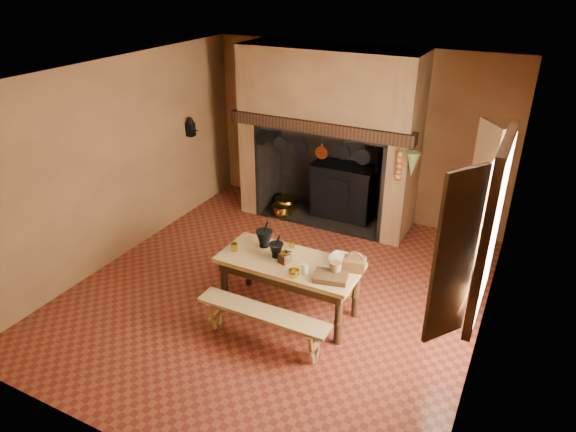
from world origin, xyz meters
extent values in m
plane|color=brown|center=(0.00, 0.00, 0.00)|extent=(5.50, 5.50, 0.00)
plane|color=silver|center=(0.00, 0.00, 2.80)|extent=(5.50, 5.50, 0.00)
cube|color=olive|center=(0.00, 2.75, 1.40)|extent=(5.00, 0.02, 2.80)
cube|color=olive|center=(-2.50, 0.00, 1.40)|extent=(0.02, 5.50, 2.80)
cube|color=olive|center=(2.50, 0.00, 1.40)|extent=(0.02, 5.50, 2.80)
cube|color=olive|center=(0.00, -2.75, 1.40)|extent=(5.00, 0.02, 2.80)
cube|color=olive|center=(-1.55, 2.30, 1.40)|extent=(0.30, 0.90, 2.80)
cube|color=olive|center=(0.95, 2.30, 1.40)|extent=(0.30, 0.90, 2.80)
cube|color=olive|center=(-0.30, 2.30, 2.20)|extent=(2.20, 0.90, 1.20)
cube|color=black|center=(-0.30, 1.90, 1.69)|extent=(2.95, 0.22, 0.18)
cube|color=black|center=(-0.30, 2.72, 0.80)|extent=(2.20, 0.06, 1.60)
cube|color=black|center=(-0.30, 2.30, 0.01)|extent=(2.20, 0.90, 0.02)
cube|color=black|center=(-0.05, 2.45, 0.45)|extent=(1.00, 0.50, 0.90)
cube|color=black|center=(-0.05, 2.43, 0.92)|extent=(1.04, 0.54, 0.04)
cube|color=black|center=(-0.05, 2.19, 0.55)|extent=(0.35, 0.02, 0.45)
cylinder|color=black|center=(0.50, 2.45, 1.25)|extent=(0.10, 0.10, 0.70)
cylinder|color=gold|center=(-0.20, 2.17, 0.55)|extent=(0.03, 0.03, 0.03)
cylinder|color=gold|center=(0.10, 2.17, 0.55)|extent=(0.03, 0.03, 0.03)
cylinder|color=gold|center=(-1.05, 2.30, 0.10)|extent=(0.40, 0.40, 0.20)
cylinder|color=gold|center=(-1.00, 2.05, 0.09)|extent=(0.34, 0.34, 0.18)
cube|color=black|center=(-1.25, 2.40, 0.08)|extent=(0.18, 0.18, 0.16)
cone|color=#5F6B33|center=(1.18, 1.79, 1.38)|extent=(0.20, 0.20, 0.35)
cube|color=white|center=(2.48, -0.40, 1.70)|extent=(0.02, 1.00, 1.60)
cube|color=#382212|center=(2.45, -0.40, 2.54)|extent=(0.08, 1.16, 0.08)
cube|color=#382212|center=(2.45, -0.40, 0.86)|extent=(0.08, 1.16, 0.08)
cube|color=#382212|center=(2.25, -1.08, 1.70)|extent=(0.29, 0.39, 1.60)
cube|color=#382212|center=(2.25, 0.28, 1.70)|extent=(0.29, 0.39, 1.60)
cube|color=black|center=(-2.42, 1.55, 1.45)|extent=(0.12, 0.12, 0.22)
cone|color=black|center=(-2.42, 1.55, 1.60)|extent=(0.16, 0.16, 0.10)
cylinder|color=black|center=(-2.33, 1.55, 1.45)|extent=(0.12, 0.02, 0.02)
cube|color=tan|center=(0.33, -0.33, 0.71)|extent=(1.70, 0.75, 0.06)
cube|color=#382212|center=(0.33, -0.33, 0.61)|extent=(1.58, 0.64, 0.13)
cylinder|color=#382212|center=(-0.42, -0.61, 0.34)|extent=(0.08, 0.08, 0.68)
cylinder|color=#382212|center=(1.09, -0.61, 0.34)|extent=(0.08, 0.08, 0.68)
cylinder|color=#382212|center=(-0.42, -0.05, 0.34)|extent=(0.08, 0.08, 0.68)
cylinder|color=#382212|center=(1.09, -0.05, 0.34)|extent=(0.08, 0.08, 0.68)
cube|color=tan|center=(0.33, -0.99, 0.42)|extent=(1.57, 0.27, 0.04)
cube|color=tan|center=(0.33, 0.29, 0.37)|extent=(1.38, 0.24, 0.03)
cylinder|color=black|center=(-0.10, -0.16, 0.75)|extent=(0.12, 0.12, 0.04)
cone|color=black|center=(-0.10, -0.16, 0.86)|extent=(0.21, 0.21, 0.17)
cylinder|color=black|center=(-0.07, -0.16, 1.01)|extent=(0.09, 0.05, 0.17)
cylinder|color=black|center=(0.15, -0.32, 0.75)|extent=(0.10, 0.10, 0.03)
cone|color=black|center=(0.15, -0.32, 0.84)|extent=(0.18, 0.18, 0.15)
cylinder|color=black|center=(0.18, -0.32, 0.97)|extent=(0.07, 0.03, 0.14)
cube|color=#382212|center=(0.31, -0.39, 0.79)|extent=(0.15, 0.15, 0.12)
cylinder|color=gold|center=(0.31, -0.39, 0.87)|extent=(0.09, 0.09, 0.03)
cylinder|color=black|center=(0.35, -0.39, 0.90)|extent=(0.10, 0.05, 0.03)
cylinder|color=gold|center=(-0.37, -0.42, 0.78)|extent=(0.09, 0.09, 0.09)
cylinder|color=gold|center=(0.22, -0.03, 0.78)|extent=(0.08, 0.08, 0.08)
imported|color=beige|center=(0.89, -0.08, 0.77)|extent=(0.30, 0.30, 0.07)
cylinder|color=brown|center=(0.94, -0.37, 0.82)|extent=(0.15, 0.15, 0.16)
cylinder|color=beige|center=(0.62, -0.51, 0.80)|extent=(0.08, 0.08, 0.12)
cube|color=#4D2E17|center=(1.08, -0.17, 0.81)|extent=(0.28, 0.23, 0.14)
torus|color=#4D2E17|center=(1.08, -0.17, 0.88)|extent=(0.20, 0.06, 0.20)
cube|color=#382212|center=(0.92, -0.48, 0.77)|extent=(0.42, 0.34, 0.06)
imported|color=gold|center=(0.54, -0.63, 0.78)|extent=(0.14, 0.14, 0.10)
camera|label=1|loc=(2.67, -4.97, 3.91)|focal=32.00mm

